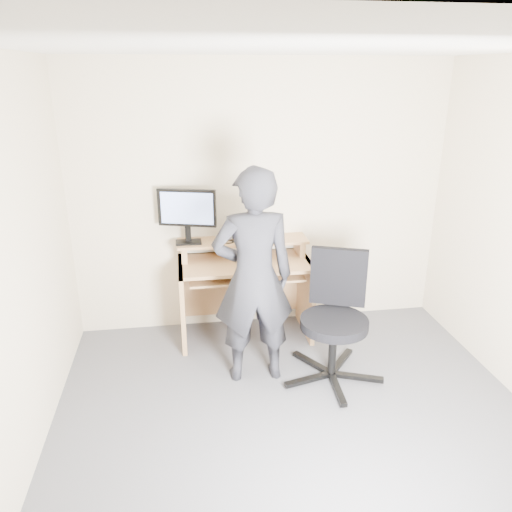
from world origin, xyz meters
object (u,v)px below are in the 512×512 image
object	(u,v)px
desk	(244,279)
person	(253,278)
monitor	(187,211)
office_chair	(335,313)

from	to	relation	value
desk	person	xyz separation A→B (m)	(-0.02, -0.75, 0.33)
monitor	office_chair	xyz separation A→B (m)	(1.13, -0.87, -0.65)
monitor	office_chair	world-z (taller)	monitor
desk	monitor	bearing A→B (deg)	174.40
desk	person	world-z (taller)	person
desk	office_chair	world-z (taller)	office_chair
monitor	person	xyz separation A→B (m)	(0.48, -0.80, -0.33)
desk	monitor	xyz separation A→B (m)	(-0.50, 0.05, 0.66)
desk	monitor	world-z (taller)	monitor
desk	person	size ratio (longest dim) A/B	0.69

